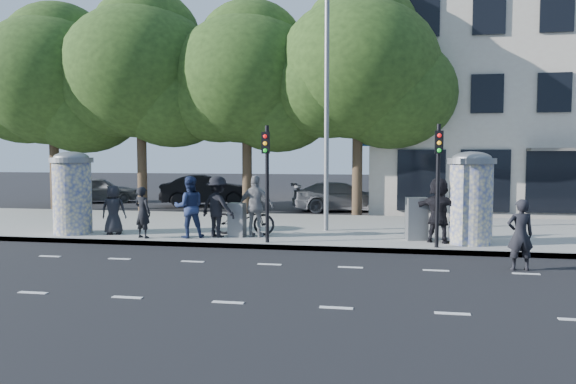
% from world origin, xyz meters
% --- Properties ---
extents(ground, '(120.00, 120.00, 0.00)m').
position_xyz_m(ground, '(0.00, 0.00, 0.00)').
color(ground, black).
rests_on(ground, ground).
extents(sidewalk, '(40.00, 8.00, 0.15)m').
position_xyz_m(sidewalk, '(0.00, 7.50, 0.07)').
color(sidewalk, gray).
rests_on(sidewalk, ground).
extents(curb, '(40.00, 0.10, 0.16)m').
position_xyz_m(curb, '(0.00, 3.55, 0.07)').
color(curb, slate).
rests_on(curb, ground).
extents(lane_dash_near, '(32.00, 0.12, 0.01)m').
position_xyz_m(lane_dash_near, '(0.00, -2.20, 0.00)').
color(lane_dash_near, silver).
rests_on(lane_dash_near, ground).
extents(lane_dash_far, '(32.00, 0.12, 0.01)m').
position_xyz_m(lane_dash_far, '(0.00, 1.40, 0.00)').
color(lane_dash_far, silver).
rests_on(lane_dash_far, ground).
extents(ad_column_left, '(1.36, 1.36, 2.65)m').
position_xyz_m(ad_column_left, '(-7.20, 4.50, 1.54)').
color(ad_column_left, beige).
rests_on(ad_column_left, sidewalk).
extents(ad_column_right, '(1.36, 1.36, 2.65)m').
position_xyz_m(ad_column_right, '(5.20, 4.70, 1.54)').
color(ad_column_right, beige).
rests_on(ad_column_right, sidewalk).
extents(traffic_pole_near, '(0.22, 0.31, 3.40)m').
position_xyz_m(traffic_pole_near, '(-0.60, 3.79, 2.23)').
color(traffic_pole_near, black).
rests_on(traffic_pole_near, sidewalk).
extents(traffic_pole_far, '(0.22, 0.31, 3.40)m').
position_xyz_m(traffic_pole_far, '(4.20, 3.79, 2.23)').
color(traffic_pole_far, black).
rests_on(traffic_pole_far, sidewalk).
extents(street_lamp, '(0.25, 0.93, 8.00)m').
position_xyz_m(street_lamp, '(0.80, 6.63, 4.79)').
color(street_lamp, slate).
rests_on(street_lamp, sidewalk).
extents(tree_far_left, '(7.20, 7.20, 9.26)m').
position_xyz_m(tree_far_left, '(-13.00, 12.50, 6.19)').
color(tree_far_left, '#38281C').
rests_on(tree_far_left, ground).
extents(tree_mid_left, '(7.20, 7.20, 9.57)m').
position_xyz_m(tree_mid_left, '(-8.50, 12.50, 6.50)').
color(tree_mid_left, '#38281C').
rests_on(tree_mid_left, ground).
extents(tree_near_left, '(6.80, 6.80, 8.97)m').
position_xyz_m(tree_near_left, '(-3.50, 12.70, 6.06)').
color(tree_near_left, '#38281C').
rests_on(tree_near_left, ground).
extents(tree_center, '(7.00, 7.00, 9.30)m').
position_xyz_m(tree_center, '(1.50, 12.30, 6.31)').
color(tree_center, '#38281C').
rests_on(tree_center, ground).
extents(building, '(20.30, 15.85, 12.00)m').
position_xyz_m(building, '(12.00, 19.99, 5.99)').
color(building, '#BAAD9C').
rests_on(building, ground).
extents(ped_a, '(0.86, 0.65, 1.58)m').
position_xyz_m(ped_a, '(-5.81, 4.57, 0.94)').
color(ped_a, black).
rests_on(ped_a, sidewalk).
extents(ped_b, '(0.67, 0.56, 1.58)m').
position_xyz_m(ped_b, '(-4.54, 4.00, 0.94)').
color(ped_b, black).
rests_on(ped_b, sidewalk).
extents(ped_c, '(1.13, 1.02, 1.89)m').
position_xyz_m(ped_c, '(-3.16, 4.32, 1.10)').
color(ped_c, navy).
rests_on(ped_c, sidewalk).
extents(ped_d, '(1.40, 1.13, 1.89)m').
position_xyz_m(ped_d, '(-2.34, 4.60, 1.10)').
color(ped_d, black).
rests_on(ped_d, sidewalk).
extents(ped_e, '(1.18, 0.74, 1.92)m').
position_xyz_m(ped_e, '(-1.17, 4.81, 1.11)').
color(ped_e, gray).
rests_on(ped_e, sidewalk).
extents(ped_f, '(1.88, 1.24, 1.91)m').
position_xyz_m(ped_f, '(4.31, 4.72, 1.10)').
color(ped_f, black).
rests_on(ped_f, sidewalk).
extents(man_road, '(0.66, 0.48, 1.68)m').
position_xyz_m(man_road, '(5.94, 1.82, 0.84)').
color(man_road, black).
rests_on(man_road, ground).
extents(bicycle, '(0.74, 2.03, 1.06)m').
position_xyz_m(bicycle, '(-1.68, 5.24, 0.68)').
color(bicycle, black).
rests_on(bicycle, sidewalk).
extents(cabinet_left, '(0.54, 0.42, 1.05)m').
position_xyz_m(cabinet_left, '(-1.77, 4.78, 0.68)').
color(cabinet_left, slate).
rests_on(cabinet_left, sidewalk).
extents(cabinet_right, '(0.69, 0.56, 1.28)m').
position_xyz_m(cabinet_right, '(3.71, 5.12, 0.79)').
color(cabinet_right, slate).
rests_on(cabinet_right, sidewalk).
extents(car_left, '(3.29, 4.52, 1.43)m').
position_xyz_m(car_left, '(-13.03, 16.64, 0.72)').
color(car_left, '#5A5D61').
rests_on(car_left, ground).
extents(car_mid, '(3.13, 5.10, 1.59)m').
position_xyz_m(car_mid, '(-6.56, 16.06, 0.79)').
color(car_mid, black).
rests_on(car_mid, ground).
extents(car_right, '(3.14, 5.06, 1.37)m').
position_xyz_m(car_right, '(0.65, 14.44, 0.68)').
color(car_right, slate).
rests_on(car_right, ground).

